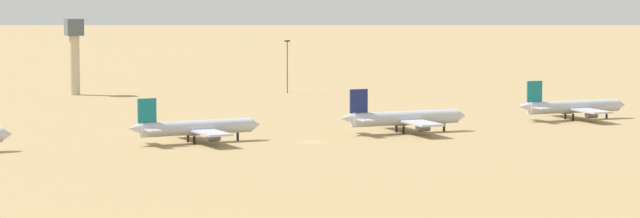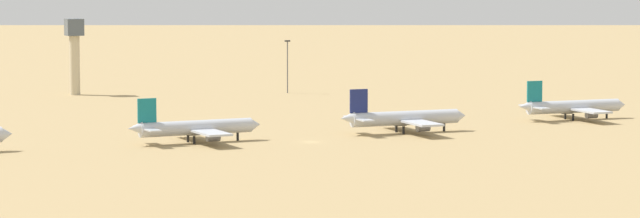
# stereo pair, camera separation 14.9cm
# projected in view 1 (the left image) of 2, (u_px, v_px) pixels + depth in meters

# --- Properties ---
(ground) EXTENTS (4000.00, 4000.00, 0.00)m
(ground) POSITION_uv_depth(u_px,v_px,m) (311.00, 142.00, 347.47)
(ground) COLOR tan
(parked_jet_teal_2) EXTENTS (32.40, 27.22, 10.71)m
(parked_jet_teal_2) POSITION_uv_depth(u_px,v_px,m) (195.00, 128.00, 345.24)
(parked_jet_teal_2) COLOR silver
(parked_jet_teal_2) RESTS_ON ground
(parked_jet_navy_3) EXTENTS (33.40, 27.97, 11.06)m
(parked_jet_navy_3) POSITION_uv_depth(u_px,v_px,m) (404.00, 118.00, 365.34)
(parked_jet_navy_3) COLOR silver
(parked_jet_navy_3) RESTS_ON ground
(parked_jet_teal_4) EXTENTS (32.03, 26.85, 10.60)m
(parked_jet_teal_4) POSITION_uv_depth(u_px,v_px,m) (572.00, 107.00, 396.12)
(parked_jet_teal_4) COLOR silver
(parked_jet_teal_4) RESTS_ON ground
(control_tower) EXTENTS (5.20, 5.20, 23.80)m
(control_tower) POSITION_uv_depth(u_px,v_px,m) (74.00, 49.00, 470.34)
(control_tower) COLOR #C6B793
(control_tower) RESTS_ON ground
(light_pole_mid) EXTENTS (1.80, 0.50, 16.79)m
(light_pole_mid) POSITION_uv_depth(u_px,v_px,m) (287.00, 63.00, 477.21)
(light_pole_mid) COLOR #59595E
(light_pole_mid) RESTS_ON ground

